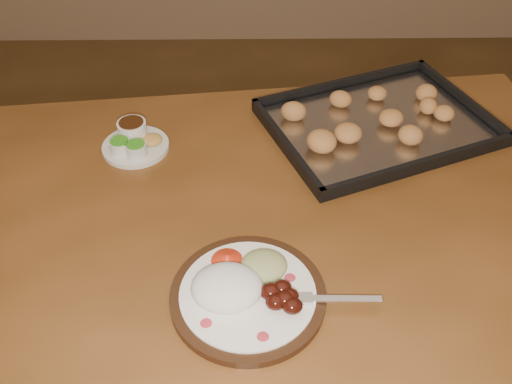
{
  "coord_description": "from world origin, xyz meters",
  "views": [
    {
      "loc": [
        -0.08,
        -0.98,
        1.53
      ],
      "look_at": [
        -0.07,
        -0.14,
        0.77
      ],
      "focal_mm": 40.0,
      "sensor_mm": 36.0,
      "label": 1
    }
  ],
  "objects": [
    {
      "name": "dining_table",
      "position": [
        -0.1,
        -0.19,
        0.65
      ],
      "size": [
        1.59,
        1.06,
        0.75
      ],
      "rotation": [
        0.0,
        0.0,
        0.11
      ],
      "color": "brown",
      "rests_on": "ground"
    },
    {
      "name": "baking_tray",
      "position": [
        0.21,
        0.1,
        0.77
      ],
      "size": [
        0.59,
        0.52,
        0.05
      ],
      "rotation": [
        0.0,
        0.0,
        0.39
      ],
      "color": "black",
      "rests_on": "dining_table"
    },
    {
      "name": "condiment_saucer",
      "position": [
        -0.34,
        0.03,
        0.77
      ],
      "size": [
        0.15,
        0.15,
        0.05
      ],
      "rotation": [
        0.0,
        0.0,
        -0.0
      ],
      "color": "silver",
      "rests_on": "dining_table"
    },
    {
      "name": "dinner_plate",
      "position": [
        -0.09,
        -0.39,
        0.77
      ],
      "size": [
        0.35,
        0.26,
        0.06
      ],
      "rotation": [
        0.0,
        0.0,
        -0.12
      ],
      "color": "black",
      "rests_on": "dining_table"
    },
    {
      "name": "ground",
      "position": [
        0.0,
        0.0,
        0.0
      ],
      "size": [
        4.0,
        4.0,
        0.0
      ],
      "primitive_type": "plane",
      "color": "brown",
      "rests_on": "ground"
    }
  ]
}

